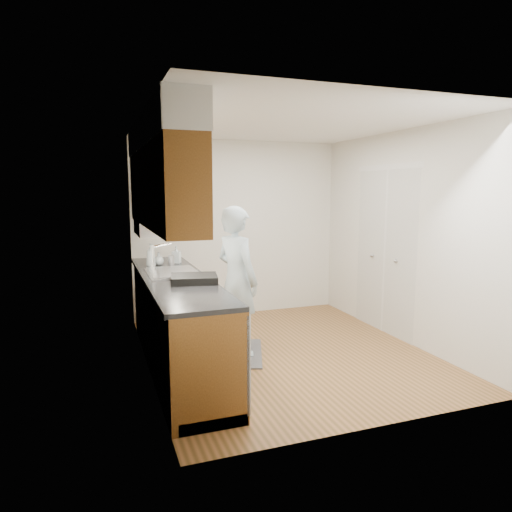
{
  "coord_description": "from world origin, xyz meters",
  "views": [
    {
      "loc": [
        -1.96,
        -4.52,
        1.8
      ],
      "look_at": [
        -0.26,
        0.25,
        1.07
      ],
      "focal_mm": 32.0,
      "sensor_mm": 36.0,
      "label": 1
    }
  ],
  "objects_px": {
    "soap_bottle_a": "(151,255)",
    "steel_can": "(171,261)",
    "soap_bottle_c": "(159,259)",
    "soap_bottle_b": "(176,254)",
    "dish_rack": "(194,279)",
    "person": "(237,271)"
  },
  "relations": [
    {
      "from": "soap_bottle_a",
      "to": "steel_can",
      "type": "distance_m",
      "value": 0.24
    },
    {
      "from": "steel_can",
      "to": "soap_bottle_c",
      "type": "bearing_deg",
      "value": 138.16
    },
    {
      "from": "soap_bottle_b",
      "to": "dish_rack",
      "type": "bearing_deg",
      "value": -92.09
    },
    {
      "from": "person",
      "to": "dish_rack",
      "type": "relative_size",
      "value": 4.29
    },
    {
      "from": "person",
      "to": "soap_bottle_a",
      "type": "bearing_deg",
      "value": 35.17
    },
    {
      "from": "soap_bottle_a",
      "to": "soap_bottle_c",
      "type": "height_order",
      "value": "soap_bottle_a"
    },
    {
      "from": "soap_bottle_b",
      "to": "steel_can",
      "type": "relative_size",
      "value": 1.68
    },
    {
      "from": "soap_bottle_c",
      "to": "soap_bottle_b",
      "type": "bearing_deg",
      "value": 21.87
    },
    {
      "from": "steel_can",
      "to": "dish_rack",
      "type": "xyz_separation_m",
      "value": [
        0.05,
        -1.01,
        -0.03
      ]
    },
    {
      "from": "soap_bottle_b",
      "to": "soap_bottle_c",
      "type": "bearing_deg",
      "value": -158.13
    },
    {
      "from": "soap_bottle_b",
      "to": "person",
      "type": "bearing_deg",
      "value": -54.77
    },
    {
      "from": "person",
      "to": "steel_can",
      "type": "relative_size",
      "value": 14.87
    },
    {
      "from": "soap_bottle_c",
      "to": "steel_can",
      "type": "height_order",
      "value": "soap_bottle_c"
    },
    {
      "from": "soap_bottle_b",
      "to": "soap_bottle_a",
      "type": "bearing_deg",
      "value": -149.16
    },
    {
      "from": "soap_bottle_a",
      "to": "soap_bottle_c",
      "type": "distance_m",
      "value": 0.15
    },
    {
      "from": "steel_can",
      "to": "dish_rack",
      "type": "height_order",
      "value": "steel_can"
    },
    {
      "from": "soap_bottle_b",
      "to": "soap_bottle_c",
      "type": "distance_m",
      "value": 0.24
    },
    {
      "from": "soap_bottle_a",
      "to": "dish_rack",
      "type": "height_order",
      "value": "soap_bottle_a"
    },
    {
      "from": "soap_bottle_c",
      "to": "dish_rack",
      "type": "distance_m",
      "value": 1.13
    },
    {
      "from": "soap_bottle_a",
      "to": "person",
      "type": "bearing_deg",
      "value": -33.05
    },
    {
      "from": "dish_rack",
      "to": "steel_can",
      "type": "bearing_deg",
      "value": 103.63
    },
    {
      "from": "soap_bottle_a",
      "to": "soap_bottle_c",
      "type": "bearing_deg",
      "value": 45.87
    }
  ]
}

